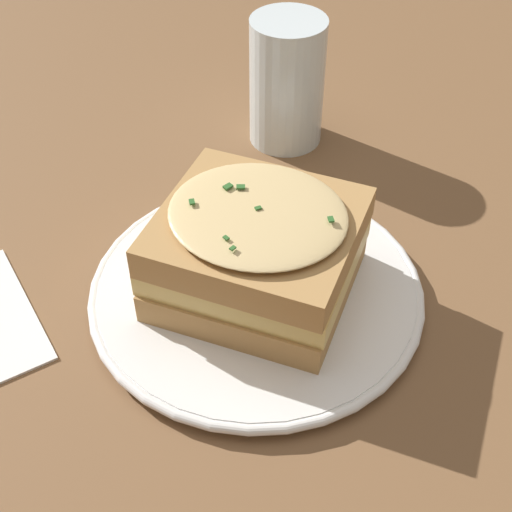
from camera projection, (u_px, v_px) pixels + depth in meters
The scene contains 4 objects.
ground_plane at pixel (246, 290), 0.51m from camera, with size 2.40×2.40×0.00m, color brown.
dinner_plate at pixel (256, 291), 0.50m from camera, with size 0.23×0.23×0.01m.
sandwich at pixel (257, 250), 0.47m from camera, with size 0.16×0.16×0.07m.
water_glass at pixel (287, 82), 0.61m from camera, with size 0.06×0.06×0.11m, color silver.
Camera 1 is at (-0.23, -0.26, 0.37)m, focal length 50.00 mm.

